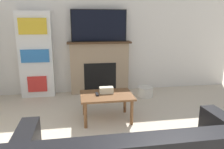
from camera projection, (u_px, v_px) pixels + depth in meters
wall_back at (104, 31)px, 4.78m from camera, size 6.02×0.06×2.70m
fireplace at (100, 67)px, 4.81m from camera, size 1.36×0.28×1.13m
tv at (99, 26)px, 4.58m from camera, size 1.17×0.03×0.66m
coffee_table at (107, 98)px, 3.46m from camera, size 0.82×0.60×0.43m
tissue_box at (106, 90)px, 3.51m from camera, size 0.22×0.12×0.10m
remote_control at (97, 94)px, 3.43m from camera, size 0.04×0.15×0.02m
bookshelf at (36, 55)px, 4.50m from camera, size 0.67×0.29×1.76m
storage_basket at (145, 92)px, 4.62m from camera, size 0.33×0.33×0.21m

